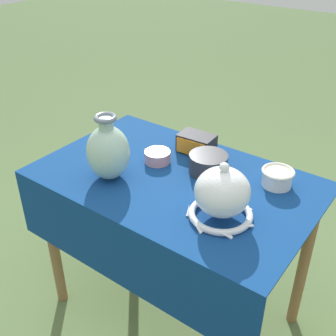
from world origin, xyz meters
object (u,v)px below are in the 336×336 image
object	(u,v)px
vase_tall_bulbous	(108,151)
pot_squat_charcoal	(208,164)
vase_dome_bell	(222,196)
mosaic_tile_box	(196,143)
pot_squat_rose	(158,157)
cup_wide_ivory	(277,177)

from	to	relation	value
vase_tall_bulbous	pot_squat_charcoal	bearing A→B (deg)	41.84
vase_dome_bell	mosaic_tile_box	size ratio (longest dim) A/B	1.50
pot_squat_charcoal	pot_squat_rose	bearing A→B (deg)	-165.49
mosaic_tile_box	pot_squat_rose	world-z (taller)	mosaic_tile_box
pot_squat_rose	pot_squat_charcoal	bearing A→B (deg)	14.51
vase_dome_bell	pot_squat_charcoal	bearing A→B (deg)	130.09
vase_dome_bell	pot_squat_rose	world-z (taller)	vase_dome_bell
pot_squat_charcoal	cup_wide_ivory	distance (m)	0.25
cup_wide_ivory	pot_squat_rose	bearing A→B (deg)	-164.96
pot_squat_charcoal	cup_wide_ivory	size ratio (longest dim) A/B	1.24
vase_tall_bulbous	pot_squat_charcoal	size ratio (longest dim) A/B	1.70
mosaic_tile_box	cup_wide_ivory	bearing A→B (deg)	-9.36
vase_tall_bulbous	vase_dome_bell	xyz separation A→B (m)	(0.44, 0.03, -0.02)
vase_dome_bell	pot_squat_charcoal	size ratio (longest dim) A/B	1.54
vase_dome_bell	vase_tall_bulbous	bearing A→B (deg)	-175.72
vase_tall_bulbous	mosaic_tile_box	size ratio (longest dim) A/B	1.66
vase_tall_bulbous	mosaic_tile_box	bearing A→B (deg)	66.75
vase_tall_bulbous	mosaic_tile_box	world-z (taller)	vase_tall_bulbous
mosaic_tile_box	cup_wide_ivory	distance (m)	0.36
pot_squat_rose	pot_squat_charcoal	world-z (taller)	pot_squat_charcoal
mosaic_tile_box	pot_squat_charcoal	distance (m)	0.16
mosaic_tile_box	vase_tall_bulbous	bearing A→B (deg)	-116.69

